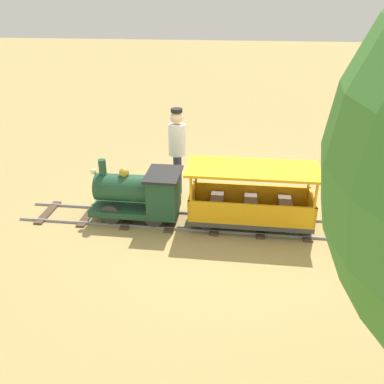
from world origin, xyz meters
TOP-DOWN VIEW (x-y plane):
  - ground_plane at (0.00, 0.00)m, footprint 60.00×60.00m
  - track at (0.00, 0.39)m, footprint 0.77×5.70m
  - locomotive at (0.00, 1.24)m, footprint 0.73×1.45m
  - passenger_car at (0.00, -0.51)m, footprint 0.83×2.00m
  - conductor_person at (0.97, 0.79)m, footprint 0.30×0.30m

SIDE VIEW (x-z plane):
  - ground_plane at x=0.00m, z-range 0.00..0.00m
  - track at x=0.00m, z-range 0.00..0.04m
  - passenger_car at x=0.00m, z-range -0.06..0.91m
  - locomotive at x=0.00m, z-range -0.01..0.97m
  - conductor_person at x=0.97m, z-range 0.15..1.77m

